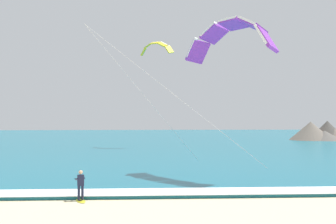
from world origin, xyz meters
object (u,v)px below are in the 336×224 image
at_px(surfboard, 81,201).
at_px(kite_distant, 156,47).
at_px(kite_primary, 231,35).
at_px(kitesurfer, 81,184).

distance_m(surfboard, kite_distant, 40.22).
distance_m(surfboard, kite_primary, 16.07).
bearing_deg(kite_primary, kite_distant, 98.96).
distance_m(kitesurfer, kite_distant, 39.88).
bearing_deg(kite_distant, kite_primary, -81.04).
xyz_separation_m(surfboard, kite_distant, (5.07, 37.05, 14.82)).
height_order(kitesurfer, kite_primary, kite_primary).
relative_size(kite_primary, kite_distant, 2.55).
relative_size(kitesurfer, kite_distant, 0.35).
distance_m(kite_primary, kite_distant, 30.66).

